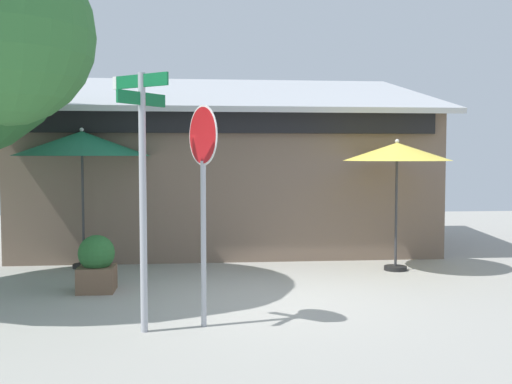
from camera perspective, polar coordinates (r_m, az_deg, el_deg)
ground_plane at (r=9.46m, az=1.59°, el=-10.46°), size 28.00×28.00×0.10m
cafe_building at (r=14.93m, az=-2.96°, el=1.53°), size 9.75×5.75×4.47m
street_sign_post at (r=7.56m, az=-10.81°, el=1.48°), size 0.73×0.69×3.25m
stop_sign at (r=7.71m, az=-5.08°, el=1.85°), size 0.36×0.70×2.88m
patio_umbrella_forest_green_left at (r=12.26m, az=-16.32°, el=4.41°), size 2.67×2.67×2.79m
patio_umbrella_mustard_center at (r=11.84m, az=13.33°, el=3.64°), size 2.08×2.08×2.56m
sidewalk_planter at (r=10.18m, az=-15.00°, el=-6.63°), size 0.60×0.60×0.93m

